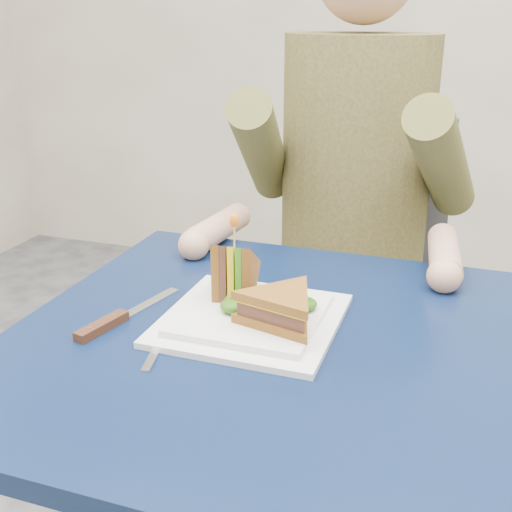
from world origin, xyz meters
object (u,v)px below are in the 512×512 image
at_px(plate, 251,318).
at_px(fork, 162,340).
at_px(knife, 111,321).
at_px(diner, 356,136).
at_px(sandwich_upright, 235,276).
at_px(sandwich_flat, 282,308).
at_px(chair, 356,272).
at_px(table, 267,382).

xyz_separation_m(plate, fork, (-0.10, -0.10, -0.01)).
bearing_deg(knife, plate, 20.97).
bearing_deg(diner, knife, -109.16).
xyz_separation_m(diner, sandwich_upright, (-0.08, -0.55, -0.13)).
xyz_separation_m(plate, sandwich_flat, (0.05, -0.03, 0.04)).
distance_m(sandwich_flat, knife, 0.26).
bearing_deg(knife, chair, 73.42).
height_order(plate, sandwich_upright, sandwich_upright).
height_order(sandwich_flat, sandwich_upright, sandwich_upright).
bearing_deg(plate, fork, -135.84).
bearing_deg(plate, diner, 86.58).
relative_size(table, fork, 4.20).
bearing_deg(knife, sandwich_upright, 38.03).
relative_size(diner, fork, 4.17).
height_order(plate, knife, plate).
distance_m(plate, sandwich_flat, 0.07).
xyz_separation_m(chair, knife, (-0.23, -0.79, 0.20)).
xyz_separation_m(table, chair, (0.00, 0.74, -0.11)).
bearing_deg(diner, plate, -93.42).
bearing_deg(sandwich_upright, chair, 83.19).
bearing_deg(table, chair, 90.00).
bearing_deg(fork, table, 26.55).
height_order(diner, knife, diner).
bearing_deg(chair, diner, -90.00).
relative_size(table, knife, 3.41).
xyz_separation_m(diner, sandwich_flat, (0.02, -0.62, -0.14)).
bearing_deg(sandwich_upright, sandwich_flat, -35.37).
relative_size(sandwich_upright, fork, 0.80).
distance_m(fork, knife, 0.10).
xyz_separation_m(chair, sandwich_upright, (-0.08, -0.66, 0.24)).
relative_size(plate, sandwich_flat, 1.47).
bearing_deg(chair, plate, -92.88).
height_order(fork, knife, knife).
distance_m(sandwich_flat, sandwich_upright, 0.12).
relative_size(table, diner, 1.01).
bearing_deg(table, sandwich_flat, 14.44).
distance_m(diner, sandwich_flat, 0.64).
bearing_deg(sandwich_flat, knife, -168.62).
bearing_deg(sandwich_flat, diner, 91.77).
distance_m(table, chair, 0.75).
height_order(chair, plate, chair).
height_order(chair, diner, diner).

